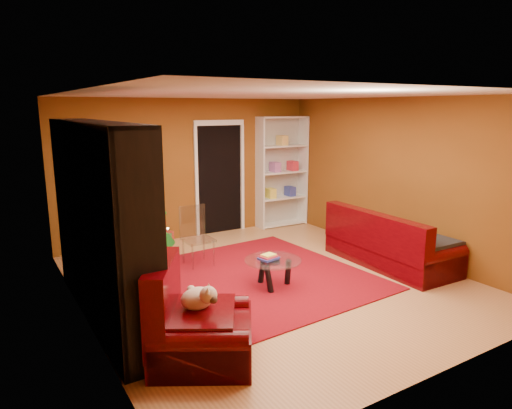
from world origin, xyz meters
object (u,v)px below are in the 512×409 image
gift_box_green (164,243)px  armchair (203,320)px  sofa (391,237)px  white_bookshelf (282,172)px  dog (197,298)px  christmas_tree (142,206)px  coffee_table (273,273)px  acrylic_chair (198,240)px  gift_box_red (165,238)px  rug (264,275)px  gift_box_teal (119,263)px  media_unit (100,223)px

gift_box_green → armchair: bearing=-104.3°
sofa → white_bookshelf: bearing=2.8°
dog → sofa: 3.84m
christmas_tree → dog: bearing=-99.0°
coffee_table → acrylic_chair: bearing=111.1°
gift_box_red → white_bookshelf: bearing=1.0°
gift_box_red → white_bookshelf: 2.78m
coffee_table → rug: bearing=73.9°
armchair → dog: armchair is taller
christmas_tree → white_bookshelf: (3.13, 0.55, 0.26)m
gift_box_red → dog: 3.99m
coffee_table → gift_box_teal: bearing=135.1°
armchair → rug: bearing=-16.8°
christmas_tree → gift_box_red: 1.05m
media_unit → armchair: media_unit is taller
dog → gift_box_teal: bearing=31.4°
dog → coffee_table: (1.61, 1.09, -0.40)m
armchair → sofa: 3.83m
gift_box_teal → christmas_tree: bearing=44.1°
christmas_tree → sofa: (3.20, -2.38, -0.42)m
dog → christmas_tree: bearing=21.4°
gift_box_green → media_unit: bearing=-125.3°
dog → armchair: bearing=-135.0°
gift_box_green → dog: dog is taller
gift_box_red → armchair: (-1.04, -3.88, 0.29)m
gift_box_red → christmas_tree: bearing=-136.6°
christmas_tree → acrylic_chair: (0.58, -0.88, -0.44)m
armchair → dog: size_ratio=2.61×
gift_box_teal → sofa: bearing=-25.9°
media_unit → acrylic_chair: bearing=31.5°
gift_box_green → white_bookshelf: size_ratio=0.11×
gift_box_red → acrylic_chair: bearing=-88.4°
christmas_tree → sofa: christmas_tree is taller
armchair → dog: (-0.02, 0.07, 0.20)m
rug → white_bookshelf: 3.22m
dog → sofa: sofa is taller
white_bookshelf → coffee_table: size_ratio=2.96×
sofa → acrylic_chair: 3.02m
gift_box_red → sofa: sofa is taller
media_unit → christmas_tree: size_ratio=1.67×
rug → media_unit: bearing=-176.3°
armchair → media_unit: bearing=52.7°
gift_box_red → coffee_table: (0.55, -2.72, 0.09)m
dog → coffee_table: size_ratio=0.51×
media_unit → gift_box_red: (1.63, 2.44, -1.02)m
sofa → gift_box_red: bearing=44.1°
christmas_tree → sofa: 4.01m
white_bookshelf → coffee_table: (-2.04, -2.76, -0.92)m
armchair → sofa: (3.70, 0.99, 0.04)m
coffee_table → dog: bearing=-145.8°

